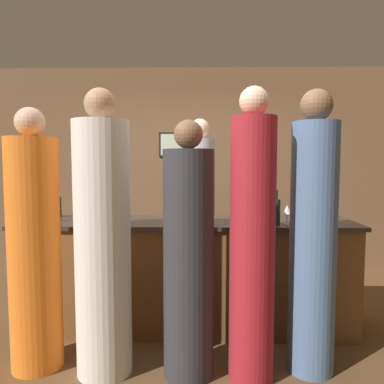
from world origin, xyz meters
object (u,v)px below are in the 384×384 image
(guest_3, at_px, (34,249))
(wine_bottle_0, at_px, (57,206))
(bartender, at_px, (200,213))
(guest_1, at_px, (252,244))
(guest_0, at_px, (313,241))
(guest_2, at_px, (103,244))
(wine_bottle_1, at_px, (276,211))
(guest_4, at_px, (188,259))

(guest_3, bearing_deg, wine_bottle_0, 100.33)
(bartender, distance_m, guest_1, 1.70)
(bartender, xyz_separation_m, guest_1, (0.36, -1.66, 0.02))
(guest_0, height_order, wine_bottle_0, guest_0)
(guest_2, distance_m, wine_bottle_1, 1.43)
(bartender, distance_m, guest_3, 1.95)
(wine_bottle_0, bearing_deg, bartender, 25.99)
(bartender, distance_m, guest_4, 1.63)
(guest_2, bearing_deg, guest_0, 1.92)
(bartender, bearing_deg, guest_1, 102.13)
(guest_0, height_order, guest_2, guest_2)
(guest_1, bearing_deg, guest_0, 13.66)
(guest_3, bearing_deg, wine_bottle_1, 14.39)
(wine_bottle_0, bearing_deg, wine_bottle_1, -11.44)
(guest_0, bearing_deg, guest_4, -175.21)
(guest_1, distance_m, guest_4, 0.45)
(guest_4, bearing_deg, guest_0, 4.79)
(wine_bottle_0, bearing_deg, guest_2, -54.20)
(guest_1, relative_size, guest_2, 1.00)
(guest_0, bearing_deg, wine_bottle_0, 157.71)
(guest_3, relative_size, wine_bottle_1, 6.40)
(guest_1, relative_size, guest_4, 1.12)
(guest_2, distance_m, guest_4, 0.61)
(guest_2, xyz_separation_m, guest_4, (0.60, -0.02, -0.10))
(bartender, height_order, wine_bottle_1, bartender)
(wine_bottle_1, bearing_deg, wine_bottle_0, 168.56)
(guest_0, height_order, guest_3, guest_0)
(guest_3, xyz_separation_m, wine_bottle_0, (-0.16, 0.88, 0.21))
(guest_3, distance_m, wine_bottle_0, 0.91)
(guest_2, bearing_deg, guest_3, 173.30)
(guest_0, distance_m, wine_bottle_1, 0.53)
(bartender, xyz_separation_m, guest_3, (-1.20, -1.54, -0.05))
(guest_3, height_order, guest_4, guest_3)
(wine_bottle_0, bearing_deg, guest_4, -36.88)
(bartender, relative_size, guest_0, 0.99)
(guest_2, height_order, guest_3, guest_2)
(guest_0, distance_m, guest_2, 1.49)
(guest_4, relative_size, wine_bottle_1, 6.07)
(bartender, xyz_separation_m, guest_4, (-0.08, -1.62, -0.10))
(wine_bottle_1, bearing_deg, guest_4, -142.20)
(bartender, xyz_separation_m, wine_bottle_1, (0.64, -1.07, 0.17))
(guest_3, bearing_deg, guest_4, -4.32)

